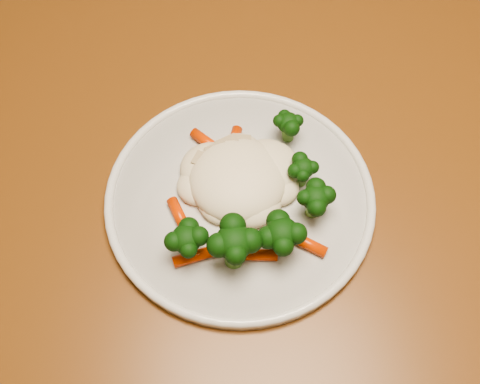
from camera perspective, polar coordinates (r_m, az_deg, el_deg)
The scene contains 3 objects.
dining_table at distance 0.72m, azimuth 4.26°, elevation -7.17°, with size 1.22×0.82×0.75m.
plate at distance 0.65m, azimuth 0.00°, elevation -0.65°, with size 0.29×0.29×0.01m, color silver.
meal at distance 0.62m, azimuth 0.76°, elevation -0.34°, with size 0.18×0.19×0.05m.
Camera 1 is at (-0.35, -0.29, 1.32)m, focal length 45.00 mm.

